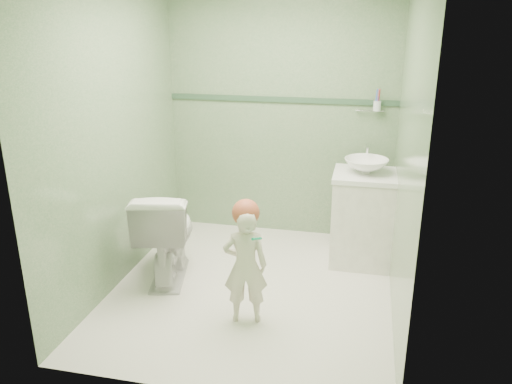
# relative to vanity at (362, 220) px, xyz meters

# --- Properties ---
(ground) EXTENTS (2.50, 2.50, 0.00)m
(ground) POSITION_rel_vanity_xyz_m (-0.84, -0.70, -0.40)
(ground) COLOR white
(ground) RESTS_ON ground
(room_shell) EXTENTS (2.50, 2.54, 2.40)m
(room_shell) POSITION_rel_vanity_xyz_m (-0.84, -0.70, 0.80)
(room_shell) COLOR #6C9469
(room_shell) RESTS_ON ground
(trim_stripe) EXTENTS (2.20, 0.02, 0.05)m
(trim_stripe) POSITION_rel_vanity_xyz_m (-0.84, 0.54, 0.95)
(trim_stripe) COLOR #34553D
(trim_stripe) RESTS_ON room_shell
(vanity) EXTENTS (0.52, 0.50, 0.80)m
(vanity) POSITION_rel_vanity_xyz_m (0.00, 0.00, 0.00)
(vanity) COLOR beige
(vanity) RESTS_ON ground
(counter) EXTENTS (0.54, 0.52, 0.04)m
(counter) POSITION_rel_vanity_xyz_m (0.00, 0.00, 0.41)
(counter) COLOR white
(counter) RESTS_ON vanity
(basin) EXTENTS (0.37, 0.37, 0.13)m
(basin) POSITION_rel_vanity_xyz_m (0.00, 0.00, 0.49)
(basin) COLOR white
(basin) RESTS_ON counter
(faucet) EXTENTS (0.03, 0.13, 0.18)m
(faucet) POSITION_rel_vanity_xyz_m (0.00, 0.19, 0.57)
(faucet) COLOR silver
(faucet) RESTS_ON counter
(cup_holder) EXTENTS (0.26, 0.07, 0.21)m
(cup_holder) POSITION_rel_vanity_xyz_m (0.05, 0.48, 0.93)
(cup_holder) COLOR silver
(cup_holder) RESTS_ON room_shell
(toilet) EXTENTS (0.60, 0.86, 0.80)m
(toilet) POSITION_rel_vanity_xyz_m (-1.58, -0.65, -0.00)
(toilet) COLOR white
(toilet) RESTS_ON ground
(toddler) EXTENTS (0.35, 0.27, 0.86)m
(toddler) POSITION_rel_vanity_xyz_m (-0.78, -1.15, 0.03)
(toddler) COLOR silver
(toddler) RESTS_ON ground
(hair_cap) EXTENTS (0.19, 0.19, 0.19)m
(hair_cap) POSITION_rel_vanity_xyz_m (-0.78, -1.12, 0.43)
(hair_cap) COLOR #B25236
(hair_cap) RESTS_ON toddler
(teal_toothbrush) EXTENTS (0.11, 0.14, 0.08)m
(teal_toothbrush) POSITION_rel_vanity_xyz_m (-0.69, -1.25, 0.30)
(teal_toothbrush) COLOR #039161
(teal_toothbrush) RESTS_ON toddler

